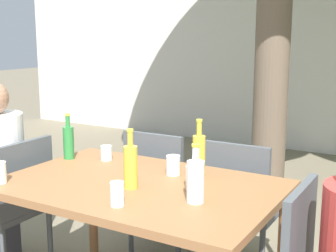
{
  "coord_description": "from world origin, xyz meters",
  "views": [
    {
      "loc": [
        1.29,
        -1.92,
        1.53
      ],
      "look_at": [
        0.0,
        0.3,
        1.03
      ],
      "focal_mm": 50.0,
      "sensor_mm": 36.0,
      "label": 1
    }
  ],
  "objects_px": {
    "patio_chair_2": "(162,186)",
    "water_bottle_0": "(195,180)",
    "patio_chair_3": "(240,201)",
    "oil_cruet_2": "(131,165)",
    "dining_table_front": "(139,199)",
    "drinking_glass_0": "(193,177)",
    "patio_chair_0": "(14,200)",
    "oil_cruet_1": "(199,154)",
    "green_bottle_3": "(69,141)",
    "drinking_glass_2": "(173,165)",
    "drinking_glass_3": "(106,153)",
    "drinking_glass_4": "(117,194)"
  },
  "relations": [
    {
      "from": "patio_chair_3",
      "to": "drinking_glass_2",
      "type": "distance_m",
      "value": 0.61
    },
    {
      "from": "patio_chair_2",
      "to": "drinking_glass_2",
      "type": "relative_size",
      "value": 8.38
    },
    {
      "from": "dining_table_front",
      "to": "green_bottle_3",
      "type": "relative_size",
      "value": 5.06
    },
    {
      "from": "patio_chair_2",
      "to": "water_bottle_0",
      "type": "bearing_deg",
      "value": 129.61
    },
    {
      "from": "patio_chair_0",
      "to": "green_bottle_3",
      "type": "xyz_separation_m",
      "value": [
        0.3,
        0.19,
        0.38
      ]
    },
    {
      "from": "drinking_glass_4",
      "to": "water_bottle_0",
      "type": "bearing_deg",
      "value": 37.96
    },
    {
      "from": "dining_table_front",
      "to": "patio_chair_2",
      "type": "height_order",
      "value": "patio_chair_2"
    },
    {
      "from": "patio_chair_3",
      "to": "oil_cruet_1",
      "type": "relative_size",
      "value": 2.88
    },
    {
      "from": "patio_chair_0",
      "to": "drinking_glass_3",
      "type": "relative_size",
      "value": 10.13
    },
    {
      "from": "dining_table_front",
      "to": "green_bottle_3",
      "type": "xyz_separation_m",
      "value": [
        -0.64,
        0.19,
        0.19
      ]
    },
    {
      "from": "dining_table_front",
      "to": "water_bottle_0",
      "type": "distance_m",
      "value": 0.43
    },
    {
      "from": "water_bottle_0",
      "to": "drinking_glass_0",
      "type": "xyz_separation_m",
      "value": [
        -0.09,
        0.16,
        -0.05
      ]
    },
    {
      "from": "oil_cruet_1",
      "to": "drinking_glass_3",
      "type": "xyz_separation_m",
      "value": [
        -0.63,
        0.01,
        -0.08
      ]
    },
    {
      "from": "dining_table_front",
      "to": "oil_cruet_2",
      "type": "distance_m",
      "value": 0.22
    },
    {
      "from": "patio_chair_0",
      "to": "water_bottle_0",
      "type": "height_order",
      "value": "water_bottle_0"
    },
    {
      "from": "patio_chair_2",
      "to": "drinking_glass_0",
      "type": "relative_size",
      "value": 7.64
    },
    {
      "from": "dining_table_front",
      "to": "patio_chair_2",
      "type": "xyz_separation_m",
      "value": [
        -0.28,
        0.7,
        -0.18
      ]
    },
    {
      "from": "patio_chair_2",
      "to": "dining_table_front",
      "type": "bearing_deg",
      "value": 112.11
    },
    {
      "from": "oil_cruet_1",
      "to": "drinking_glass_3",
      "type": "distance_m",
      "value": 0.64
    },
    {
      "from": "patio_chair_2",
      "to": "oil_cruet_1",
      "type": "relative_size",
      "value": 2.88
    },
    {
      "from": "patio_chair_0",
      "to": "oil_cruet_1",
      "type": "height_order",
      "value": "oil_cruet_1"
    },
    {
      "from": "patio_chair_3",
      "to": "oil_cruet_2",
      "type": "height_order",
      "value": "oil_cruet_2"
    },
    {
      "from": "dining_table_front",
      "to": "drinking_glass_3",
      "type": "distance_m",
      "value": 0.52
    },
    {
      "from": "patio_chair_2",
      "to": "green_bottle_3",
      "type": "height_order",
      "value": "green_bottle_3"
    },
    {
      "from": "patio_chair_2",
      "to": "drinking_glass_4",
      "type": "height_order",
      "value": "patio_chair_2"
    },
    {
      "from": "patio_chair_0",
      "to": "drinking_glass_4",
      "type": "bearing_deg",
      "value": 73.09
    },
    {
      "from": "drinking_glass_2",
      "to": "water_bottle_0",
      "type": "bearing_deg",
      "value": -46.92
    },
    {
      "from": "drinking_glass_0",
      "to": "drinking_glass_4",
      "type": "xyz_separation_m",
      "value": [
        -0.19,
        -0.38,
        -0.0
      ]
    },
    {
      "from": "drinking_glass_3",
      "to": "drinking_glass_4",
      "type": "relative_size",
      "value": 0.8
    },
    {
      "from": "patio_chair_2",
      "to": "drinking_glass_3",
      "type": "xyz_separation_m",
      "value": [
        -0.14,
        -0.42,
        0.31
      ]
    },
    {
      "from": "drinking_glass_0",
      "to": "patio_chair_0",
      "type": "bearing_deg",
      "value": -177.12
    },
    {
      "from": "dining_table_front",
      "to": "drinking_glass_2",
      "type": "distance_m",
      "value": 0.27
    },
    {
      "from": "green_bottle_3",
      "to": "drinking_glass_0",
      "type": "relative_size",
      "value": 2.39
    },
    {
      "from": "patio_chair_2",
      "to": "patio_chair_3",
      "type": "relative_size",
      "value": 1.0
    },
    {
      "from": "dining_table_front",
      "to": "green_bottle_3",
      "type": "distance_m",
      "value": 0.7
    },
    {
      "from": "dining_table_front",
      "to": "water_bottle_0",
      "type": "relative_size",
      "value": 5.21
    },
    {
      "from": "water_bottle_0",
      "to": "drinking_glass_4",
      "type": "height_order",
      "value": "water_bottle_0"
    },
    {
      "from": "water_bottle_0",
      "to": "green_bottle_3",
      "type": "distance_m",
      "value": 1.06
    },
    {
      "from": "drinking_glass_2",
      "to": "drinking_glass_4",
      "type": "distance_m",
      "value": 0.54
    },
    {
      "from": "patio_chair_3",
      "to": "oil_cruet_1",
      "type": "bearing_deg",
      "value": 80.35
    },
    {
      "from": "patio_chair_3",
      "to": "oil_cruet_1",
      "type": "xyz_separation_m",
      "value": [
        -0.07,
        -0.43,
        0.39
      ]
    },
    {
      "from": "oil_cruet_1",
      "to": "patio_chair_2",
      "type": "bearing_deg",
      "value": 138.85
    },
    {
      "from": "green_bottle_3",
      "to": "dining_table_front",
      "type": "bearing_deg",
      "value": -16.35
    },
    {
      "from": "dining_table_front",
      "to": "drinking_glass_4",
      "type": "relative_size",
      "value": 12.83
    },
    {
      "from": "patio_chair_0",
      "to": "oil_cruet_1",
      "type": "distance_m",
      "value": 1.25
    },
    {
      "from": "drinking_glass_3",
      "to": "dining_table_front",
      "type": "bearing_deg",
      "value": -33.36
    },
    {
      "from": "drinking_glass_0",
      "to": "oil_cruet_1",
      "type": "bearing_deg",
      "value": 109.26
    },
    {
      "from": "water_bottle_0",
      "to": "drinking_glass_0",
      "type": "distance_m",
      "value": 0.19
    },
    {
      "from": "patio_chair_2",
      "to": "patio_chair_3",
      "type": "distance_m",
      "value": 0.57
    },
    {
      "from": "water_bottle_0",
      "to": "drinking_glass_4",
      "type": "relative_size",
      "value": 2.46
    }
  ]
}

